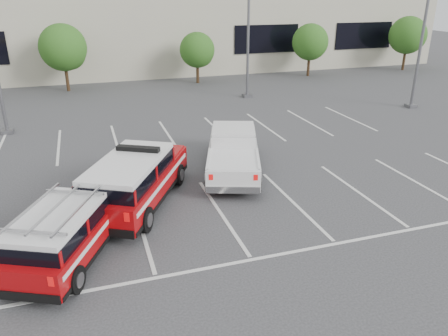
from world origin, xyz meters
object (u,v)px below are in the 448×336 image
at_px(light_pole_right, 424,23).
at_px(ladder_suv, 67,236).
at_px(tree_mid_left, 64,49).
at_px(light_pole_mid, 248,20).
at_px(fire_chief_suv, 135,183).
at_px(tree_right, 311,43).
at_px(white_pickup, 233,155).
at_px(tree_mid_right, 198,51).
at_px(convention_building, 120,16).
at_px(tree_far_right, 408,36).

height_order(light_pole_right, ladder_suv, light_pole_right).
height_order(tree_mid_left, ladder_suv, tree_mid_left).
height_order(light_pole_mid, fire_chief_suv, light_pole_mid).
height_order(tree_mid_left, fire_chief_suv, tree_mid_left).
distance_m(tree_right, white_pickup, 23.01).
distance_m(tree_mid_right, white_pickup, 18.95).
distance_m(convention_building, light_pole_mid, 17.27).
xyz_separation_m(light_pole_mid, fire_chief_suv, (-9.60, -14.40, -4.37)).
distance_m(convention_building, tree_mid_left, 11.19).
bearing_deg(tree_mid_left, fire_chief_suv, -83.57).
relative_size(light_pole_mid, fire_chief_suv, 1.72).
height_order(tree_mid_right, white_pickup, tree_mid_right).
bearing_deg(fire_chief_suv, white_pickup, 52.84).
bearing_deg(tree_far_right, fire_chief_suv, -143.56).
bearing_deg(light_pole_right, light_pole_mid, 146.31).
bearing_deg(tree_far_right, tree_right, -180.00).
relative_size(light_pole_mid, ladder_suv, 2.07).
height_order(tree_far_right, fire_chief_suv, tree_far_right).
bearing_deg(tree_mid_right, white_pickup, -100.54).
relative_size(white_pickup, ladder_suv, 1.22).
relative_size(tree_right, light_pole_mid, 0.43).
bearing_deg(tree_right, ladder_suv, -130.62).
xyz_separation_m(tree_right, fire_chief_suv, (-17.70, -20.45, -1.96)).
distance_m(convention_building, tree_far_right, 26.83).
relative_size(tree_far_right, fire_chief_suv, 0.81).
distance_m(tree_mid_right, tree_far_right, 20.01).
bearing_deg(white_pickup, light_pole_mid, 85.89).
relative_size(tree_right, fire_chief_suv, 0.74).
bearing_deg(tree_mid_left, tree_right, -0.00).
bearing_deg(tree_far_right, convention_building, 158.49).
height_order(light_pole_mid, white_pickup, light_pole_mid).
distance_m(fire_chief_suv, ladder_suv, 3.57).
height_order(tree_mid_right, tree_far_right, tree_far_right).
bearing_deg(light_pole_right, tree_mid_right, 132.17).
bearing_deg(tree_mid_left, light_pole_mid, -26.92).
relative_size(tree_mid_right, light_pole_mid, 0.39).
xyz_separation_m(tree_mid_right, tree_far_right, (20.00, 0.00, 0.54)).
distance_m(tree_mid_right, tree_right, 10.00).
height_order(tree_far_right, white_pickup, tree_far_right).
distance_m(tree_mid_left, light_pole_right, 24.23).
height_order(convention_building, ladder_suv, convention_building).
bearing_deg(ladder_suv, convention_building, 107.11).
height_order(convention_building, tree_right, convention_building).
bearing_deg(fire_chief_suv, ladder_suv, -100.05).
height_order(convention_building, tree_mid_right, convention_building).
distance_m(fire_chief_suv, white_pickup, 4.65).
bearing_deg(convention_building, ladder_suv, -98.64).
bearing_deg(white_pickup, ladder_suv, -125.03).
relative_size(tree_mid_right, ladder_suv, 0.81).
bearing_deg(light_pole_mid, convention_building, 113.26).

